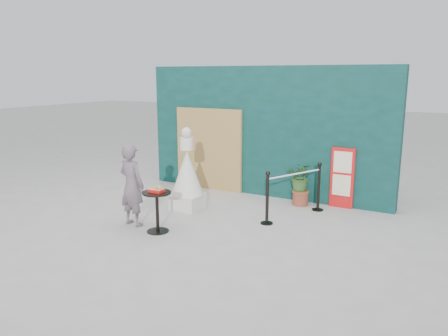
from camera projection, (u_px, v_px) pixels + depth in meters
The scene contains 10 objects.
ground at pixel (191, 235), 7.78m from camera, with size 60.00×60.00×0.00m, color #ADAAA5.
back_wall at pixel (265, 132), 10.16m from camera, with size 6.00×0.30×3.00m, color #0A2F28.
bamboo_fence at pixel (209, 149), 10.75m from camera, with size 1.80×0.08×2.00m, color tan.
woman at pixel (132, 185), 8.16m from camera, with size 0.57×0.37×1.55m, color #675860.
menu_board at pixel (342, 178), 9.27m from camera, with size 0.50×0.07×1.30m.
statue at pixel (187, 176), 9.16m from camera, with size 0.68×0.68×1.74m.
cafe_table at pixel (157, 205), 7.85m from camera, with size 0.52×0.52×0.75m.
food_basket at pixel (157, 190), 7.79m from camera, with size 0.26×0.19×0.11m.
planter at pixel (301, 181), 9.47m from camera, with size 0.56×0.48×0.95m.
stanchion_barrier at pixel (294, 193), 8.69m from camera, with size 0.84×1.54×1.03m.
Camera 1 is at (4.08, -6.15, 2.81)m, focal length 35.00 mm.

